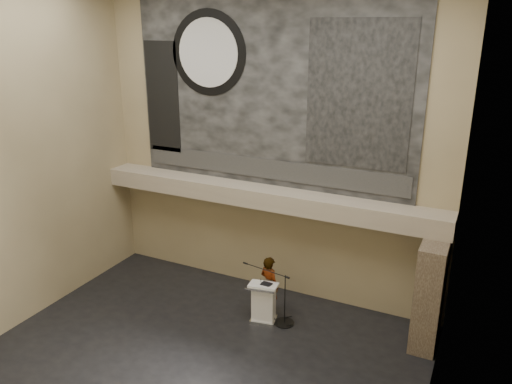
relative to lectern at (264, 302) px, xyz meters
The scene contains 20 objects.
floor 2.40m from the lectern, 107.38° to the right, with size 10.00×10.00×0.00m, color black.
wall_back 4.16m from the lectern, 111.41° to the left, with size 10.00×0.02×8.50m, color #8B7A58.
wall_front 7.27m from the lectern, 96.38° to the right, with size 10.00×0.02×8.50m, color #8B7A58.
wall_left 7.15m from the lectern, 158.67° to the right, with size 0.02×8.00×8.50m, color #8B7A58.
wall_right 6.09m from the lectern, 27.33° to the right, with size 0.02×8.00×8.50m, color #8B7A58.
soffit 2.85m from the lectern, 116.84° to the left, with size 10.00×0.80×0.50m, color gray.
sprinkler_left 3.39m from the lectern, 150.00° to the left, with size 0.04×0.04×0.06m, color #B2893D.
sprinkler_right 2.77m from the lectern, 47.77° to the left, with size 0.04×0.04×0.06m, color #B2893D.
banner 5.48m from the lectern, 111.74° to the left, with size 8.00×0.05×5.00m, color black.
banner_text_strip 3.60m from the lectern, 112.21° to the left, with size 7.76×0.02×0.55m, color #2A2A2A.
banner_clock_rim 6.85m from the lectern, 145.65° to the left, with size 2.30×2.30×0.02m, color black.
banner_clock_face 6.85m from the lectern, 145.97° to the left, with size 1.84×1.84×0.02m, color silver.
banner_building_print 5.77m from the lectern, 45.04° to the left, with size 2.60×0.02×3.60m, color black.
banner_brick_print 6.57m from the lectern, 157.39° to the left, with size 1.10×0.02×3.20m, color black.
stone_pier 4.14m from the lectern, 13.18° to the left, with size 0.60×1.40×2.70m, color #46382B.
lectern is the anchor object (origin of this frame).
binder 0.57m from the lectern, ahead, with size 0.26×0.21×0.04m, color black.
papers 0.57m from the lectern, behind, with size 0.20×0.27×0.01m, color silver.
speaker_person 0.51m from the lectern, 94.70° to the left, with size 0.60×0.40×1.66m, color silver.
mic_stand 0.61m from the lectern, 16.11° to the left, with size 1.58×0.52×1.41m.
Camera 1 is at (5.50, -8.11, 7.47)m, focal length 35.00 mm.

